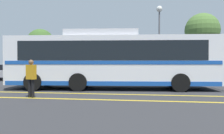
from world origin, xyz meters
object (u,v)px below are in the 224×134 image
Objects in this scene: parked_car_0 at (8,72)px; tree_1 at (40,43)px; transit_bus at (112,59)px; parked_car_1 at (70,73)px; street_lamp at (159,25)px; tree_0 at (202,30)px; pedestrian_0 at (31,76)px.

tree_1 is at bearing -6.93° from parked_car_0.
transit_bus is 2.86× the size of parked_car_0.
transit_bus reaches higher than parked_car_0.
parked_car_0 is (-10.04, 5.04, -1.06)m from transit_bus.
transit_bus is 6.47m from parked_car_1.
street_lamp is 1.02× the size of tree_0.
transit_bus is 8.81m from street_lamp.
parked_car_1 is at bearing -143.59° from transit_bus.
transit_bus is 13.42m from tree_0.
parked_car_1 is at bearing -45.09° from tree_1.
transit_bus is 7.34× the size of pedestrian_0.
street_lamp reaches higher than transit_bus.
street_lamp reaches higher than parked_car_0.
tree_1 is (-9.41, 10.01, 2.00)m from transit_bus.
transit_bus is 1.86× the size of street_lamp.
parked_car_1 is 0.63× the size of street_lamp.
parked_car_1 is 13.95m from tree_0.
street_lamp is 5.40m from tree_0.
parked_car_0 is 11.16m from pedestrian_0.
tree_0 is at bearing 33.21° from street_lamp.
pedestrian_0 is at bearing 3.80° from parked_car_1.
parked_car_0 is 14.28m from street_lamp.
tree_0 is (17.91, 5.38, 4.14)m from parked_car_0.
tree_1 is (-17.28, -0.41, -1.08)m from tree_0.
parked_car_1 is 0.65× the size of tree_0.
pedestrian_0 is 18.36m from tree_0.
parked_car_0 is at bearing -163.27° from tree_0.
tree_1 is at bearing -141.66° from transit_bus.
tree_0 is at bearing 138.03° from transit_bus.
tree_0 reaches higher than parked_car_0.
pedestrian_0 is (6.89, -8.78, 0.26)m from parked_car_0.
pedestrian_0 is at bearing -127.88° from tree_0.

